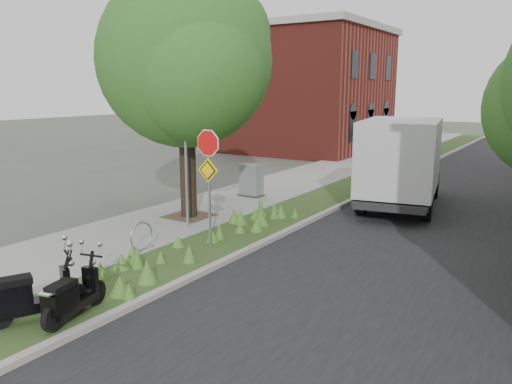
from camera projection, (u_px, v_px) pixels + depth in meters
ground at (241, 268)px, 11.96m from camera, size 120.00×120.00×0.00m
sidewalk_near at (289, 183)px, 22.43m from camera, size 3.50×60.00×0.12m
verge at (347, 189)px, 20.97m from camera, size 2.00×60.00×0.12m
kerb_near at (369, 192)px, 20.43m from camera, size 0.20×60.00×0.13m
road at (459, 204)px, 18.58m from camera, size 7.00×60.00×0.01m
street_tree_main at (184, 69)px, 15.51m from camera, size 6.21×5.54×7.66m
bare_post at (186, 161)px, 14.71m from camera, size 0.08×0.08×4.00m
bike_hoop at (141, 236)px, 12.80m from camera, size 0.06×0.78×0.77m
sign_assembly at (208, 164)px, 12.71m from camera, size 0.94×0.08×3.22m
brick_building at (309, 89)px, 34.25m from camera, size 9.40×10.40×8.30m
scooter_near at (68, 301)px, 8.88m from camera, size 0.59×1.63×0.78m
scooter_far at (25, 300)px, 8.82m from camera, size 0.94×1.71×0.88m
box_truck at (402, 159)px, 17.77m from camera, size 3.36×6.31×2.71m
utility_cabinet at (251, 181)px, 19.35m from camera, size 0.95×0.65×1.23m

